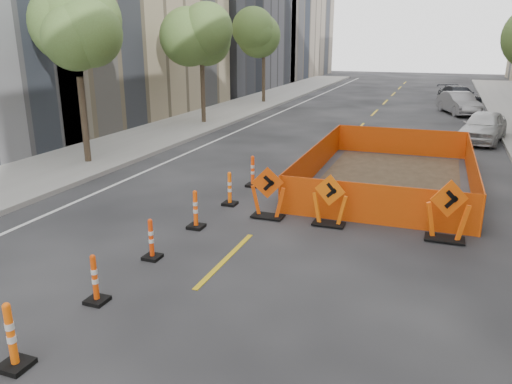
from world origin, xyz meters
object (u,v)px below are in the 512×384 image
at_px(channelizer_3, 95,279).
at_px(parked_car_far, 458,95).
at_px(channelizer_4, 151,239).
at_px(channelizer_7, 253,171).
at_px(chevron_sign_left, 268,193).
at_px(channelizer_6, 230,188).
at_px(parked_car_mid, 459,103).
at_px(parked_car_near, 483,126).
at_px(chevron_sign_right, 448,211).
at_px(chevron_sign_center, 330,200).
at_px(channelizer_2, 11,336).
at_px(channelizer_5, 196,209).

relative_size(channelizer_3, parked_car_far, 0.21).
bearing_deg(channelizer_4, channelizer_7, 89.21).
bearing_deg(chevron_sign_left, channelizer_4, -135.28).
bearing_deg(channelizer_7, channelizer_6, -88.56).
bearing_deg(parked_car_far, channelizer_6, -125.77).
bearing_deg(parked_car_mid, parked_car_near, -104.16).
distance_m(chevron_sign_left, parked_car_mid, 23.02).
bearing_deg(chevron_sign_right, chevron_sign_center, 155.08).
height_order(channelizer_3, parked_car_mid, parked_car_mid).
bearing_deg(channelizer_7, channelizer_2, -89.62).
height_order(channelizer_4, chevron_sign_left, chevron_sign_left).
xyz_separation_m(channelizer_2, parked_car_mid, (6.45, 29.83, 0.15)).
distance_m(channelizer_3, channelizer_7, 8.02).
distance_m(channelizer_6, parked_car_far, 27.57).
distance_m(channelizer_5, parked_car_far, 29.54).
distance_m(channelizer_2, chevron_sign_left, 7.51).
bearing_deg(channelizer_6, channelizer_7, 91.44).
relative_size(channelizer_2, channelizer_3, 1.13).
distance_m(channelizer_4, parked_car_near, 18.31).
relative_size(chevron_sign_right, parked_car_near, 0.36).
xyz_separation_m(channelizer_4, parked_car_near, (7.54, 16.69, 0.25)).
bearing_deg(chevron_sign_right, channelizer_6, 149.31).
height_order(channelizer_2, channelizer_4, channelizer_2).
distance_m(chevron_sign_left, parked_car_near, 14.61).
distance_m(channelizer_4, channelizer_5, 2.01).
distance_m(channelizer_5, chevron_sign_right, 6.13).
bearing_deg(channelizer_5, channelizer_7, 89.62).
height_order(channelizer_5, channelizer_7, channelizer_7).
height_order(channelizer_6, chevron_sign_left, chevron_sign_left).
bearing_deg(channelizer_4, channelizer_2, -87.85).
distance_m(channelizer_2, chevron_sign_center, 7.99).
bearing_deg(parked_car_near, chevron_sign_right, -83.65).
relative_size(chevron_sign_left, chevron_sign_right, 0.93).
relative_size(channelizer_6, parked_car_mid, 0.24).
xyz_separation_m(channelizer_5, chevron_sign_right, (5.98, 1.34, 0.26)).
relative_size(channelizer_2, chevron_sign_center, 0.78).
relative_size(channelizer_3, chevron_sign_left, 0.67).
bearing_deg(parked_car_near, chevron_sign_center, -95.28).
bearing_deg(parked_car_near, parked_car_mid, 108.62).
bearing_deg(parked_car_mid, channelizer_7, -128.22).
relative_size(channelizer_3, channelizer_7, 0.93).
height_order(channelizer_5, parked_car_far, parked_car_far).
distance_m(channelizer_2, channelizer_6, 8.02).
xyz_separation_m(parked_car_near, parked_car_far, (-0.89, 14.11, -0.05)).
xyz_separation_m(channelizer_3, parked_car_far, (6.58, 32.80, 0.18)).
height_order(channelizer_4, channelizer_7, channelizer_7).
height_order(channelizer_6, parked_car_mid, parked_car_mid).
bearing_deg(channelizer_2, channelizer_7, 90.38).
xyz_separation_m(channelizer_5, chevron_sign_center, (3.14, 1.37, 0.18)).
relative_size(channelizer_6, channelizer_7, 0.97).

